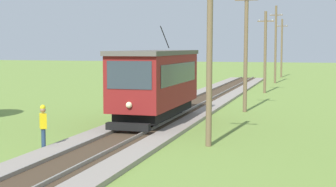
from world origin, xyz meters
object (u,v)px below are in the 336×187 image
Objects in this scene: utility_pole_mid at (246,47)px; utility_pole_distant at (276,44)px; utility_pole_far at (265,51)px; utility_pole_near_tram at (209,59)px; red_tram at (156,82)px; track_worker at (43,125)px; utility_pole_horizon at (282,48)px.

utility_pole_distant reaches higher than utility_pole_mid.
utility_pole_near_tram is at bearing -90.00° from utility_pole_far.
utility_pole_mid is at bearing 90.00° from utility_pole_near_tram.
utility_pole_near_tram is (3.78, -4.97, 1.34)m from red_tram.
track_worker is at bearing -102.52° from utility_pole_far.
utility_pole_horizon reaches higher than red_tram.
track_worker is at bearing -106.41° from red_tram.
track_worker is (-6.02, -50.63, -2.91)m from utility_pole_horizon.
utility_pole_mid is 1.11× the size of utility_pole_far.
utility_pole_far is at bearing 79.02° from red_tram.
utility_pole_near_tram is 7.04m from track_worker.
utility_pole_distant is at bearing -90.00° from utility_pole_horizon.
utility_pole_mid is 0.92× the size of utility_pole_distant.
utility_pole_near_tram reaches higher than red_tram.
track_worker is (-6.02, -39.42, -3.34)m from utility_pole_distant.
utility_pole_horizon is at bearing 84.98° from red_tram.
utility_pole_mid is at bearing -90.00° from utility_pole_horizon.
red_tram is 1.01× the size of utility_pole_distant.
utility_pole_distant is (3.78, 31.84, 2.13)m from red_tram.
utility_pole_distant is at bearing 90.00° from utility_pole_mid.
utility_pole_distant is at bearing 83.22° from red_tram.
utility_pole_far is 0.83× the size of utility_pole_distant.
red_tram is at bearing -120.62° from utility_pole_mid.
utility_pole_far is 3.95× the size of track_worker.
utility_pole_mid is 15.51m from track_worker.
utility_pole_horizon is at bearing 90.00° from utility_pole_mid.
red_tram is 6.39m from utility_pole_near_tram.
utility_pole_far is at bearing -90.00° from utility_pole_distant.
utility_pole_mid reaches higher than track_worker.
track_worker is (-6.02, -27.09, -2.63)m from utility_pole_far.
utility_pole_far is (3.78, 19.50, 1.42)m from red_tram.
track_worker is at bearing -113.29° from utility_pole_mid.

